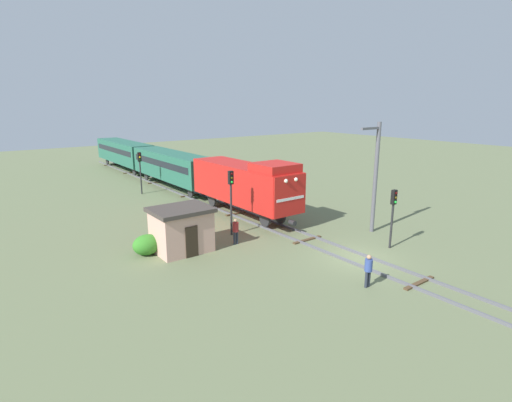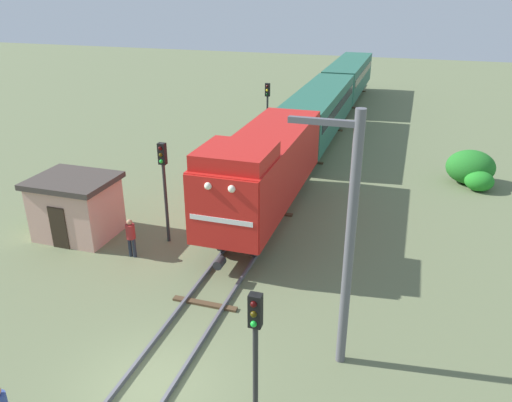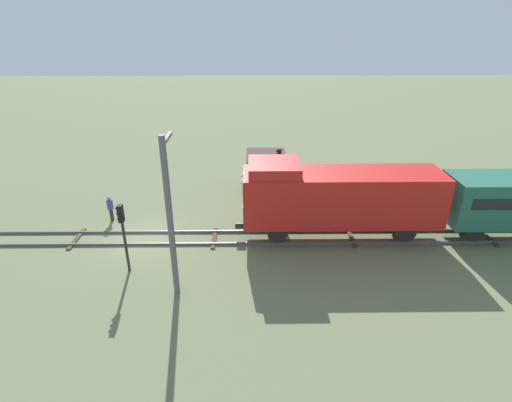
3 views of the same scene
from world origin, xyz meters
TOP-DOWN VIEW (x-y plane):
  - ground_plane at (0.00, 0.00)m, footprint 146.14×146.14m
  - railway_track at (0.00, 0.00)m, footprint 2.40×97.43m
  - locomotive at (0.00, 11.18)m, footprint 2.90×11.60m
  - traffic_signal_near at (3.20, -0.07)m, footprint 0.32×0.34m
  - traffic_signal_mid at (-3.40, 8.02)m, footprint 0.32×0.34m
  - worker_near_track at (-2.40, -2.70)m, footprint 0.38×0.38m
  - worker_by_signal at (-4.20, 6.33)m, footprint 0.38×0.38m
  - catenary_mast at (4.94, 2.70)m, footprint 1.94×0.28m
  - relay_hut at (-7.50, 7.36)m, footprint 3.50×2.90m
  - bush_near at (-9.48, 8.03)m, footprint 1.71×1.40m

SIDE VIEW (x-z plane):
  - ground_plane at x=0.00m, z-range 0.00..0.00m
  - railway_track at x=0.00m, z-range -0.01..0.15m
  - bush_near at x=-9.48m, z-range 0.00..1.24m
  - worker_near_track at x=-2.40m, z-range 0.15..1.85m
  - worker_by_signal at x=-4.20m, z-range 0.15..1.85m
  - relay_hut at x=-7.50m, z-range 0.02..2.76m
  - traffic_signal_near at x=3.20m, z-range 0.75..4.50m
  - locomotive at x=0.00m, z-range 0.47..5.07m
  - traffic_signal_mid at x=-3.40m, z-range 0.86..5.35m
  - catenary_mast at x=4.94m, z-range 0.24..7.91m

